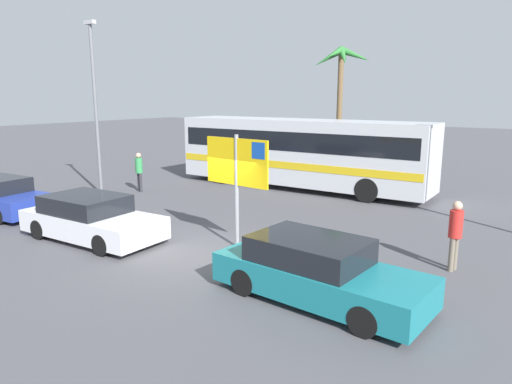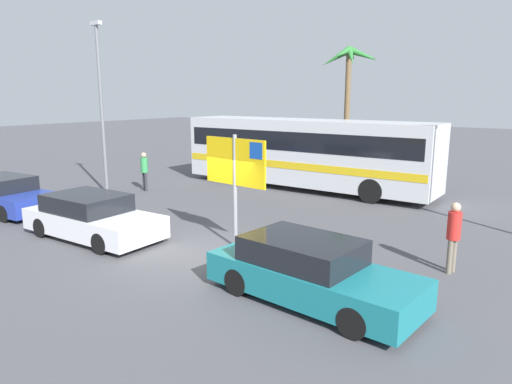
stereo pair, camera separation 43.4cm
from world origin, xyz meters
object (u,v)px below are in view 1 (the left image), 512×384
object	(u,v)px
bus_front_coach	(300,150)
pedestrian_crossing_lot	(455,230)
ferry_sign	(238,167)
car_teal	(317,271)
car_white	(91,218)
pedestrian_by_bus	(139,169)

from	to	relation	value
bus_front_coach	pedestrian_crossing_lot	bearing A→B (deg)	-40.90
ferry_sign	car_teal	distance (m)	4.23
ferry_sign	car_white	bearing A→B (deg)	-150.39
pedestrian_crossing_lot	car_teal	bearing A→B (deg)	-105.29
pedestrian_by_bus	car_white	bearing A→B (deg)	53.24
ferry_sign	pedestrian_crossing_lot	xyz separation A→B (m)	(5.43, 1.52, -1.29)
car_white	pedestrian_by_bus	distance (m)	7.10
bus_front_coach	car_white	world-z (taller)	bus_front_coach
ferry_sign	pedestrian_by_bus	size ratio (longest dim) A/B	1.83
pedestrian_by_bus	car_teal	bearing A→B (deg)	80.82
car_white	pedestrian_crossing_lot	xyz separation A→B (m)	(9.56, 3.36, 0.40)
ferry_sign	pedestrian_crossing_lot	size ratio (longest dim) A/B	1.82
bus_front_coach	ferry_sign	world-z (taller)	ferry_sign
car_white	car_teal	xyz separation A→B (m)	(7.53, -0.02, -0.00)
ferry_sign	car_teal	world-z (taller)	ferry_sign
pedestrian_crossing_lot	bus_front_coach	bearing A→B (deg)	154.79
car_teal	ferry_sign	bearing A→B (deg)	156.29
car_teal	pedestrian_crossing_lot	bearing A→B (deg)	63.97
car_white	pedestrian_by_bus	xyz separation A→B (m)	(-4.21, 5.71, 0.40)
pedestrian_by_bus	pedestrian_crossing_lot	xyz separation A→B (m)	(13.77, -2.35, 0.00)
car_teal	pedestrian_by_bus	distance (m)	13.07
ferry_sign	pedestrian_by_bus	bearing A→B (deg)	160.69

